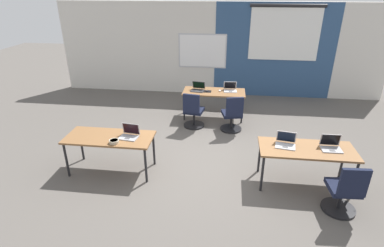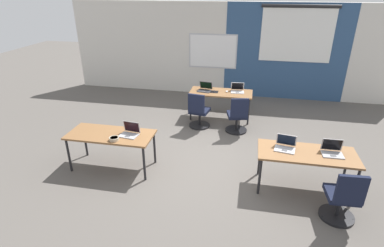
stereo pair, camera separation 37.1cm
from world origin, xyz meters
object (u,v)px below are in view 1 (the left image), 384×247
at_px(desk_near_left, 110,139).
at_px(desk_far_center, 214,94).
at_px(mouse_far_right, 220,91).
at_px(laptop_near_right_inner, 286,143).
at_px(laptop_near_right_end, 331,146).
at_px(laptop_far_right, 230,89).
at_px(mouse_far_left, 207,91).
at_px(laptop_far_left, 198,89).
at_px(chair_far_right, 232,117).
at_px(chair_near_right_end, 344,193).
at_px(snack_bowl, 114,141).
at_px(laptop_near_left_inner, 129,134).
at_px(desk_near_right, 307,151).
at_px(chair_far_left, 193,113).

bearing_deg(desk_near_left, desk_far_center, 57.99).
distance_m(desk_far_center, mouse_far_right, 0.17).
bearing_deg(laptop_near_right_inner, laptop_near_right_end, 8.16).
relative_size(laptop_near_right_end, laptop_far_right, 0.95).
distance_m(mouse_far_left, mouse_far_right, 0.33).
xyz_separation_m(laptop_near_right_end, mouse_far_right, (-1.99, 2.79, -0.03)).
xyz_separation_m(laptop_far_left, chair_far_right, (0.92, -0.81, -0.39)).
height_order(chair_near_right_end, snack_bowl, chair_near_right_end).
height_order(mouse_far_left, laptop_far_right, laptop_far_right).
relative_size(laptop_near_right_inner, laptop_near_left_inner, 1.03).
xyz_separation_m(desk_far_center, laptop_far_right, (0.41, 0.10, 0.11)).
distance_m(laptop_far_left, mouse_far_left, 0.25).
xyz_separation_m(laptop_near_left_inner, snack_bowl, (-0.20, -0.26, -0.02)).
distance_m(desk_near_right, mouse_far_right, 3.25).
bearing_deg(laptop_far_right, snack_bowl, -127.13).
relative_size(desk_near_right, laptop_near_right_end, 4.78).
bearing_deg(desk_near_right, chair_far_right, 122.09).
relative_size(desk_far_center, snack_bowl, 9.01).
distance_m(desk_near_left, laptop_near_right_inner, 3.15).
distance_m(chair_near_right_end, laptop_near_right_inner, 1.18).
height_order(desk_near_left, mouse_far_left, mouse_far_left).
height_order(chair_far_left, laptop_near_right_inner, laptop_near_right_inner).
bearing_deg(laptop_near_right_inner, snack_bowl, -164.26).
bearing_deg(laptop_near_right_inner, chair_near_right_end, -33.85).
xyz_separation_m(desk_far_center, chair_near_right_end, (2.20, -3.52, -0.28)).
xyz_separation_m(desk_near_left, desk_near_right, (3.50, 0.00, 0.00)).
xyz_separation_m(mouse_far_right, laptop_near_left_inner, (-1.52, -2.79, 0.03)).
height_order(chair_far_right, laptop_near_left_inner, laptop_near_left_inner).
bearing_deg(mouse_far_left, desk_near_right, -55.13).
bearing_deg(mouse_far_left, desk_far_center, 9.87).
bearing_deg(laptop_near_left_inner, laptop_near_right_end, 7.76).
height_order(desk_far_center, laptop_far_left, laptop_far_left).
bearing_deg(chair_near_right_end, chair_far_left, -49.95).
height_order(chair_near_right_end, laptop_far_left, laptop_far_left).
height_order(chair_far_left, laptop_near_left_inner, laptop_near_left_inner).
bearing_deg(laptop_far_right, desk_far_center, -171.57).
xyz_separation_m(laptop_far_right, laptop_near_right_inner, (0.98, -2.84, 0.00)).
distance_m(mouse_far_right, laptop_near_left_inner, 3.18).
height_order(chair_near_right_end, chair_far_left, same).
distance_m(laptop_far_right, chair_far_right, 0.98).
xyz_separation_m(desk_far_center, laptop_near_right_end, (2.14, -2.77, 0.11)).
height_order(chair_far_left, snack_bowl, chair_far_left).
distance_m(mouse_far_left, laptop_near_left_inner, 2.99).
bearing_deg(laptop_far_right, laptop_far_left, -179.22).
height_order(desk_near_left, laptop_near_right_end, laptop_near_right_end).
bearing_deg(chair_near_right_end, desk_far_center, -61.25).
bearing_deg(chair_near_right_end, laptop_near_right_end, -88.63).
bearing_deg(laptop_near_right_end, snack_bowl, -177.02).
bearing_deg(chair_far_left, chair_far_right, -176.14).
relative_size(desk_far_center, mouse_far_left, 14.11).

